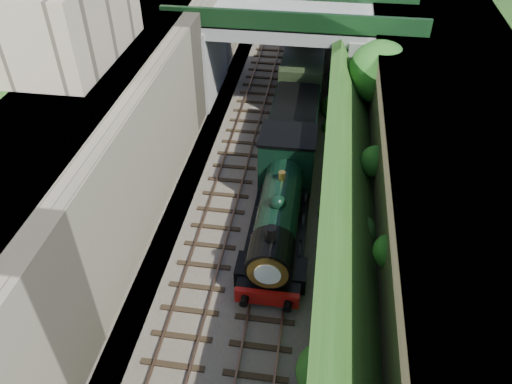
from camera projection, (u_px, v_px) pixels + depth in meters
name	position (u px, v px, depth m)	size (l,w,h in m)	color
trackbed	(278.00, 127.00, 32.74)	(10.00, 90.00, 0.20)	#473F38
retaining_wall	(192.00, 74.00, 31.24)	(1.00, 90.00, 7.00)	#756B56
street_plateau_left	(139.00, 70.00, 31.64)	(6.00, 90.00, 7.00)	#262628
street_plateau_right	(437.00, 96.00, 29.75)	(8.00, 90.00, 6.25)	#262628
embankment_slope	(359.00, 85.00, 31.85)	(4.60, 90.00, 6.41)	#1E4714
track_left	(248.00, 123.00, 32.88)	(2.50, 90.00, 0.20)	black
track_right	(296.00, 127.00, 32.52)	(2.50, 90.00, 0.20)	black
road_bridge	(301.00, 46.00, 33.21)	(16.00, 6.40, 7.25)	gray
building_near	(70.00, 16.00, 23.62)	(4.00, 8.00, 4.00)	gray
tree	(381.00, 73.00, 28.70)	(3.60, 3.80, 6.60)	black
locomotive	(281.00, 204.00, 23.88)	(3.10, 10.22, 3.83)	black
tender	(294.00, 129.00, 29.71)	(2.70, 6.00, 3.05)	black
coach_front	(308.00, 40.00, 39.13)	(2.90, 18.00, 3.70)	black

